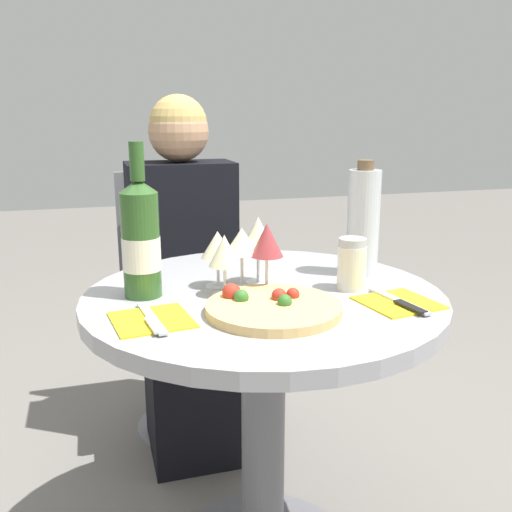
{
  "coord_description": "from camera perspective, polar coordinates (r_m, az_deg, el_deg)",
  "views": [
    {
      "loc": [
        -0.37,
        -1.18,
        1.14
      ],
      "look_at": [
        -0.03,
        -0.05,
        0.84
      ],
      "focal_mm": 40.0,
      "sensor_mm": 36.0,
      "label": 1
    }
  ],
  "objects": [
    {
      "name": "pizza_large",
      "position": [
        1.17,
        1.6,
        -5.12
      ],
      "size": [
        0.28,
        0.28,
        0.05
      ],
      "color": "#DBB26B",
      "rests_on": "dining_table"
    },
    {
      "name": "chair_behind_diner",
      "position": [
        2.12,
        -7.48,
        -4.9
      ],
      "size": [
        0.41,
        0.41,
        0.93
      ],
      "rotation": [
        0.0,
        0.0,
        3.14
      ],
      "color": "slate",
      "rests_on": "ground_plane"
    },
    {
      "name": "place_setting_right",
      "position": [
        1.26,
        14.11,
        -4.53
      ],
      "size": [
        0.17,
        0.19,
        0.01
      ],
      "color": "yellow",
      "rests_on": "dining_table"
    },
    {
      "name": "wine_bottle",
      "position": [
        1.27,
        -11.45,
        1.63
      ],
      "size": [
        0.08,
        0.08,
        0.34
      ],
      "color": "#2D5623",
      "rests_on": "dining_table"
    },
    {
      "name": "wine_glass_front_right",
      "position": [
        1.28,
        1.09,
        1.46
      ],
      "size": [
        0.07,
        0.07,
        0.16
      ],
      "color": "silver",
      "rests_on": "dining_table"
    },
    {
      "name": "dining_table",
      "position": [
        1.38,
        0.74,
        -11.75
      ],
      "size": [
        0.82,
        0.82,
        0.74
      ],
      "color": "slate",
      "rests_on": "ground_plane"
    },
    {
      "name": "wine_glass_front_left",
      "position": [
        1.26,
        -3.17,
        0.41
      ],
      "size": [
        0.07,
        0.07,
        0.14
      ],
      "color": "silver",
      "rests_on": "dining_table"
    },
    {
      "name": "wine_glass_back_left",
      "position": [
        1.32,
        -3.85,
        1.02
      ],
      "size": [
        0.08,
        0.08,
        0.13
      ],
      "color": "silver",
      "rests_on": "dining_table"
    },
    {
      "name": "place_setting_left",
      "position": [
        1.15,
        -10.38,
        -6.3
      ],
      "size": [
        0.17,
        0.19,
        0.01
      ],
      "color": "yellow",
      "rests_on": "dining_table"
    },
    {
      "name": "wine_glass_back_right",
      "position": [
        1.34,
        0.21,
        2.13
      ],
      "size": [
        0.08,
        0.08,
        0.16
      ],
      "color": "silver",
      "rests_on": "dining_table"
    },
    {
      "name": "wine_glass_center",
      "position": [
        1.3,
        -1.42,
        1.38
      ],
      "size": [
        0.08,
        0.08,
        0.15
      ],
      "color": "silver",
      "rests_on": "dining_table"
    },
    {
      "name": "sugar_shaker",
      "position": [
        1.33,
        9.55,
        -0.82
      ],
      "size": [
        0.07,
        0.07,
        0.12
      ],
      "color": "silver",
      "rests_on": "dining_table"
    },
    {
      "name": "seated_diner",
      "position": [
        1.95,
        -6.9,
        -3.54
      ],
      "size": [
        0.36,
        0.42,
        1.2
      ],
      "rotation": [
        0.0,
        0.0,
        3.14
      ],
      "color": "black",
      "rests_on": "ground_plane"
    },
    {
      "name": "tall_carafe",
      "position": [
        1.45,
        10.66,
        3.39
      ],
      "size": [
        0.08,
        0.08,
        0.29
      ],
      "color": "silver",
      "rests_on": "dining_table"
    }
  ]
}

